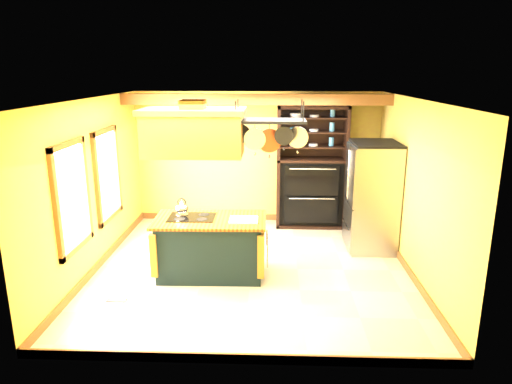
# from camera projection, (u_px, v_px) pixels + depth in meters

# --- Properties ---
(floor) EXTENTS (5.00, 5.00, 0.00)m
(floor) POSITION_uv_depth(u_px,v_px,m) (252.00, 268.00, 7.40)
(floor) COLOR beige
(floor) RESTS_ON ground
(ceiling) EXTENTS (5.00, 5.00, 0.00)m
(ceiling) POSITION_uv_depth(u_px,v_px,m) (251.00, 99.00, 6.70)
(ceiling) COLOR white
(ceiling) RESTS_ON wall_back
(wall_back) EXTENTS (5.00, 0.02, 2.70)m
(wall_back) POSITION_uv_depth(u_px,v_px,m) (257.00, 158.00, 9.47)
(wall_back) COLOR gold
(wall_back) RESTS_ON floor
(wall_front) EXTENTS (5.00, 0.02, 2.70)m
(wall_front) POSITION_uv_depth(u_px,v_px,m) (240.00, 249.00, 4.64)
(wall_front) COLOR gold
(wall_front) RESTS_ON floor
(wall_left) EXTENTS (0.02, 5.00, 2.70)m
(wall_left) POSITION_uv_depth(u_px,v_px,m) (92.00, 186.00, 7.15)
(wall_left) COLOR gold
(wall_left) RESTS_ON floor
(wall_right) EXTENTS (0.02, 5.00, 2.70)m
(wall_right) POSITION_uv_depth(u_px,v_px,m) (415.00, 189.00, 6.96)
(wall_right) COLOR gold
(wall_right) RESTS_ON floor
(ceiling_beam) EXTENTS (5.00, 0.15, 0.20)m
(ceiling_beam) POSITION_uv_depth(u_px,v_px,m) (256.00, 99.00, 8.37)
(ceiling_beam) COLOR brown
(ceiling_beam) RESTS_ON ceiling
(window_near) EXTENTS (0.06, 1.06, 1.56)m
(window_near) POSITION_uv_depth(u_px,v_px,m) (73.00, 197.00, 6.36)
(window_near) COLOR brown
(window_near) RESTS_ON wall_left
(window_far) EXTENTS (0.06, 1.06, 1.56)m
(window_far) POSITION_uv_depth(u_px,v_px,m) (108.00, 175.00, 7.71)
(window_far) COLOR brown
(window_far) RESTS_ON wall_left
(kitchen_island) EXTENTS (1.72, 0.97, 1.11)m
(kitchen_island) POSITION_uv_depth(u_px,v_px,m) (211.00, 246.00, 7.07)
(kitchen_island) COLOR black
(kitchen_island) RESTS_ON floor
(range_hood) EXTENTS (1.51, 0.85, 0.80)m
(range_hood) POSITION_uv_depth(u_px,v_px,m) (194.00, 131.00, 6.62)
(range_hood) COLOR #A57729
(range_hood) RESTS_ON ceiling
(pot_rack) EXTENTS (1.12, 0.52, 0.77)m
(pot_rack) POSITION_uv_depth(u_px,v_px,m) (270.00, 128.00, 6.58)
(pot_rack) COLOR black
(pot_rack) RESTS_ON ceiling
(refrigerator) EXTENTS (0.81, 0.96, 1.88)m
(refrigerator) POSITION_uv_depth(u_px,v_px,m) (371.00, 199.00, 8.05)
(refrigerator) COLOR #909398
(refrigerator) RESTS_ON floor
(hutch) EXTENTS (1.39, 0.63, 2.45)m
(hutch) POSITION_uv_depth(u_px,v_px,m) (311.00, 181.00, 9.28)
(hutch) COLOR black
(hutch) RESTS_ON floor
(floor_register) EXTENTS (0.28, 0.12, 0.01)m
(floor_register) POSITION_uv_depth(u_px,v_px,m) (117.00, 300.00, 6.37)
(floor_register) COLOR black
(floor_register) RESTS_ON floor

